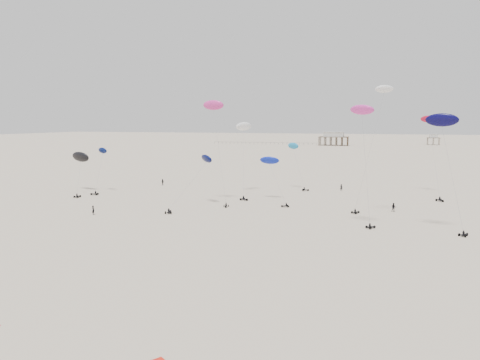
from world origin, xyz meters
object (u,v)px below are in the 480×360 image
(pavilion_main, at_px, (334,140))
(pavilion_small, at_px, (433,140))
(spectator_0, at_px, (93,215))
(rig_3, at_px, (432,137))

(pavilion_main, bearing_deg, pavilion_small, 23.20)
(pavilion_small, bearing_deg, pavilion_main, -156.80)
(pavilion_main, height_order, spectator_0, pavilion_main)
(rig_3, bearing_deg, pavilion_small, -127.10)
(pavilion_small, distance_m, spectator_0, 311.03)
(pavilion_main, relative_size, rig_3, 0.95)
(rig_3, height_order, spectator_0, rig_3)
(pavilion_main, distance_m, spectator_0, 269.01)
(pavilion_small, height_order, spectator_0, pavilion_small)
(pavilion_main, bearing_deg, spectator_0, -93.76)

